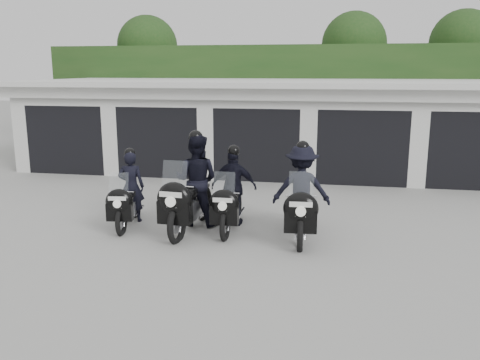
% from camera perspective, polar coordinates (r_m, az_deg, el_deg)
% --- Properties ---
extents(ground, '(80.00, 80.00, 0.00)m').
position_cam_1_polar(ground, '(10.26, -2.89, -6.69)').
color(ground, gray).
rests_on(ground, ground).
extents(garage_block, '(16.40, 6.80, 2.96)m').
position_cam_1_polar(garage_block, '(17.74, 3.10, 6.15)').
color(garage_block, silver).
rests_on(garage_block, ground).
extents(background_vegetation, '(20.00, 3.90, 5.80)m').
position_cam_1_polar(background_vegetation, '(22.43, 5.74, 10.86)').
color(background_vegetation, '#1C3C15').
rests_on(background_vegetation, ground).
extents(police_bike_a, '(0.76, 1.96, 1.71)m').
position_cam_1_polar(police_bike_a, '(11.28, -12.43, -1.60)').
color(police_bike_a, black).
rests_on(police_bike_a, ground).
extents(police_bike_b, '(1.03, 2.46, 2.14)m').
position_cam_1_polar(police_bike_b, '(10.82, -5.29, -0.73)').
color(police_bike_b, black).
rests_on(police_bike_b, ground).
extents(police_bike_c, '(1.00, 2.09, 1.82)m').
position_cam_1_polar(police_bike_c, '(10.83, -0.86, -1.39)').
color(police_bike_c, black).
rests_on(police_bike_c, ground).
extents(police_bike_d, '(1.22, 2.28, 1.98)m').
position_cam_1_polar(police_bike_d, '(10.41, 6.90, -1.63)').
color(police_bike_d, black).
rests_on(police_bike_d, ground).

